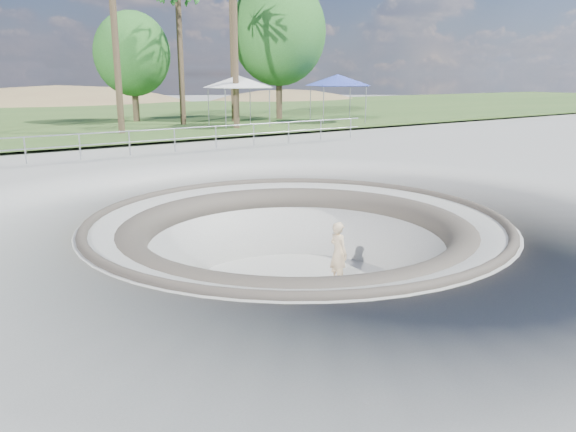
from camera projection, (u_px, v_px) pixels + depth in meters
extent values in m
plane|color=#A6A7A1|center=(297.00, 219.00, 13.79)|extent=(180.00, 180.00, 0.00)
torus|color=#A6A7A1|center=(296.00, 295.00, 14.28)|extent=(14.00, 14.00, 4.00)
cylinder|color=#A6A7A1|center=(296.00, 293.00, 14.27)|extent=(6.60, 6.60, 0.10)
torus|color=#454037|center=(297.00, 220.00, 13.79)|extent=(10.24, 10.24, 0.24)
torus|color=#454037|center=(296.00, 236.00, 13.90)|extent=(8.91, 8.91, 0.81)
cube|color=#335722|center=(28.00, 120.00, 40.93)|extent=(180.00, 36.00, 0.12)
ellipsoid|color=brown|center=(65.00, 170.00, 68.09)|extent=(61.60, 44.00, 28.60)
ellipsoid|color=brown|center=(286.00, 141.00, 75.86)|extent=(42.00, 30.00, 19.50)
cylinder|color=#94979C|center=(129.00, 131.00, 23.10)|extent=(25.00, 0.05, 0.05)
cylinder|color=#94979C|center=(129.00, 142.00, 23.21)|extent=(25.00, 0.05, 0.05)
cube|color=olive|center=(338.00, 284.00, 14.54)|extent=(0.79, 0.51, 0.02)
cylinder|color=#A7A7AB|center=(338.00, 285.00, 14.55)|extent=(0.10, 0.16, 0.03)
cylinder|color=#A7A7AB|center=(338.00, 285.00, 14.55)|extent=(0.10, 0.16, 0.03)
cylinder|color=beige|center=(338.00, 285.00, 14.55)|extent=(0.07, 0.05, 0.06)
cylinder|color=beige|center=(338.00, 285.00, 14.55)|extent=(0.07, 0.05, 0.06)
cylinder|color=beige|center=(338.00, 285.00, 14.55)|extent=(0.07, 0.05, 0.06)
cylinder|color=beige|center=(338.00, 285.00, 14.55)|extent=(0.07, 0.05, 0.06)
imported|color=beige|center=(338.00, 253.00, 14.34)|extent=(0.41, 0.61, 1.65)
cylinder|color=#94979C|center=(229.00, 110.00, 33.01)|extent=(0.06, 0.06, 2.27)
cylinder|color=#94979C|center=(271.00, 108.00, 34.59)|extent=(0.06, 0.06, 2.27)
cylinder|color=#94979C|center=(207.00, 107.00, 35.32)|extent=(0.06, 0.06, 2.27)
cylinder|color=#94979C|center=(247.00, 106.00, 36.91)|extent=(0.06, 0.06, 2.27)
cube|color=silver|center=(238.00, 87.00, 34.65)|extent=(3.43, 3.43, 0.08)
cone|color=silver|center=(238.00, 81.00, 34.57)|extent=(6.10, 6.10, 0.72)
cylinder|color=#94979C|center=(334.00, 106.00, 36.30)|extent=(0.06, 0.06, 2.32)
cylinder|color=#94979C|center=(368.00, 105.00, 37.92)|extent=(0.06, 0.06, 2.32)
cylinder|color=#94979C|center=(307.00, 104.00, 38.66)|extent=(0.06, 0.06, 2.32)
cylinder|color=#94979C|center=(340.00, 103.00, 40.28)|extent=(0.06, 0.06, 2.32)
cube|color=#3142B2|center=(338.00, 85.00, 37.98)|extent=(4.05, 4.05, 0.08)
cone|color=#3142B2|center=(338.00, 80.00, 37.89)|extent=(5.90, 5.90, 0.74)
cylinder|color=brown|center=(115.00, 37.00, 29.79)|extent=(0.36, 0.36, 10.35)
cylinder|color=brown|center=(181.00, 57.00, 35.47)|extent=(0.36, 0.36, 8.68)
cylinder|color=brown|center=(235.00, 46.00, 32.85)|extent=(0.36, 0.36, 9.73)
cylinder|color=brown|center=(233.00, 43.00, 37.53)|extent=(0.36, 0.36, 10.63)
cylinder|color=brown|center=(135.00, 91.00, 38.28)|extent=(0.44, 0.44, 4.30)
ellipsoid|color=#25591E|center=(132.00, 54.00, 37.67)|extent=(5.13, 4.67, 5.60)
cylinder|color=brown|center=(279.00, 80.00, 40.54)|extent=(0.44, 0.44, 5.79)
ellipsoid|color=#25591E|center=(279.00, 32.00, 39.73)|extent=(6.92, 6.29, 7.55)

